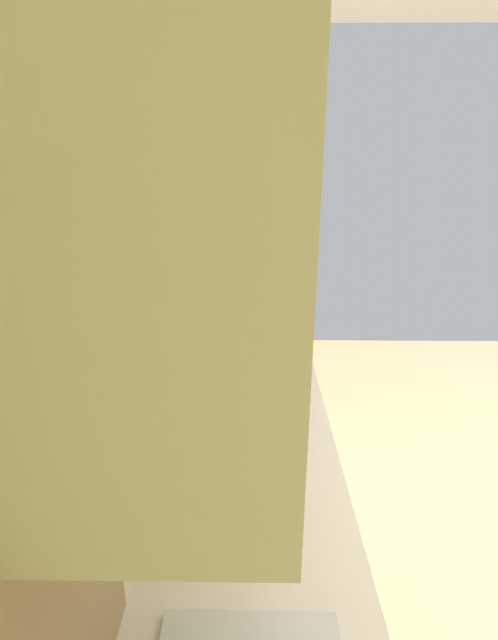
% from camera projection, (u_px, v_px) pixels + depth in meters
% --- Properties ---
extents(wall_back, '(3.85, 0.12, 2.76)m').
position_uv_depth(wall_back, '(160.00, 302.00, 1.70)').
color(wall_back, beige).
rests_on(wall_back, ground_plane).
extents(counter_run, '(3.02, 0.62, 0.90)m').
position_uv_depth(counter_run, '(252.00, 567.00, 1.68)').
color(counter_run, beige).
rests_on(counter_run, ground_plane).
extents(upper_cabinets, '(1.81, 0.35, 0.64)m').
position_uv_depth(upper_cabinets, '(210.00, 204.00, 1.23)').
color(upper_cabinets, beige).
extents(window_back_wall, '(0.44, 0.02, 0.51)m').
position_uv_depth(window_back_wall, '(65.00, 620.00, 0.69)').
color(window_back_wall, '#997A4C').
extents(oven_range, '(0.67, 0.61, 1.08)m').
position_uv_depth(oven_range, '(255.00, 358.00, 3.40)').
color(oven_range, '#B7BABF').
rests_on(oven_range, ground_plane).
extents(microwave, '(0.53, 0.36, 0.30)m').
position_uv_depth(microwave, '(250.00, 328.00, 2.37)').
color(microwave, white).
rests_on(microwave, counter_run).
extents(bowl, '(0.12, 0.12, 0.07)m').
position_uv_depth(bowl, '(278.00, 391.00, 1.96)').
color(bowl, '#4C8CBF').
rests_on(bowl, counter_run).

